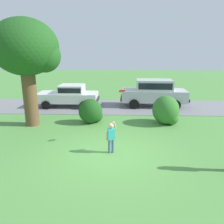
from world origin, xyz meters
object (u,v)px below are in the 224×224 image
(parked_sedan, at_px, (69,95))
(child_thrower, at_px, (111,135))
(parked_suv, at_px, (154,92))
(oak_tree_large, at_px, (27,51))
(frisbee, at_px, (122,91))

(parked_sedan, relative_size, child_thrower, 3.43)
(parked_sedan, distance_m, parked_suv, 6.06)
(oak_tree_large, distance_m, frisbee, 5.50)
(parked_suv, xyz_separation_m, child_thrower, (-2.71, -7.67, -0.36))
(parked_sedan, bearing_deg, frisbee, -59.62)
(oak_tree_large, xyz_separation_m, parked_sedan, (0.99, 4.10, -3.01))
(parked_suv, relative_size, child_thrower, 3.71)
(child_thrower, bearing_deg, parked_sedan, 114.31)
(child_thrower, bearing_deg, frisbee, 68.05)
(parked_suv, bearing_deg, oak_tree_large, -148.23)
(parked_sedan, height_order, child_thrower, parked_sedan)
(parked_sedan, xyz_separation_m, frisbee, (3.75, -6.40, 1.44))
(parked_suv, bearing_deg, child_thrower, -109.45)
(oak_tree_large, height_order, frisbee, oak_tree_large)
(oak_tree_large, relative_size, parked_sedan, 1.24)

